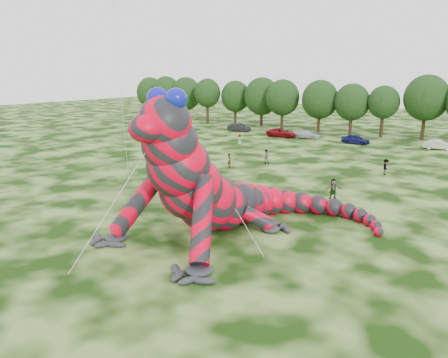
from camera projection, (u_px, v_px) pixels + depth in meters
ground at (126, 240)px, 29.52m from camera, size 240.00×240.00×0.00m
inflatable_gecko at (220, 159)px, 30.54m from camera, size 19.11×22.00×10.20m
tree_0 at (151, 97)px, 105.73m from camera, size 6.91×6.22×9.51m
tree_1 at (166, 98)px, 101.33m from camera, size 6.74×6.07×9.81m
tree_2 at (186, 99)px, 98.97m from camera, size 7.04×6.34×9.64m
tree_3 at (207, 101)px, 93.62m from camera, size 5.81×5.23×9.44m
tree_4 at (235, 102)px, 91.62m from camera, size 6.22×5.60×9.06m
tree_5 at (262, 102)px, 87.72m from camera, size 7.16×6.44×9.80m
tree_6 at (282, 105)px, 83.29m from camera, size 6.52×5.86×9.49m
tree_7 at (320, 106)px, 79.26m from camera, size 6.68×6.01×9.48m
tree_8 at (351, 109)px, 76.24m from camera, size 6.14×5.53×8.94m
tree_9 at (383, 112)px, 73.64m from camera, size 5.27×4.74×8.68m
tree_10 at (425, 107)px, 70.91m from camera, size 7.09×6.38×10.50m
car_0 at (186, 126)px, 84.30m from camera, size 4.40×2.08×1.45m
car_1 at (239, 128)px, 81.34m from camera, size 4.46×1.60×1.46m
car_2 at (282, 133)px, 74.69m from camera, size 5.45×2.80×1.47m
car_3 at (307, 134)px, 73.30m from camera, size 4.70×2.26×1.32m
car_4 at (356, 139)px, 67.56m from camera, size 4.39×2.02×1.46m
car_5 at (439, 145)px, 62.84m from camera, size 4.30×1.96×1.37m
spectator_4 at (240, 140)px, 66.70m from camera, size 0.94×0.78×1.64m
spectator_5 at (333, 189)px, 38.76m from camera, size 1.67×1.38×1.80m
spectator_0 at (230, 161)px, 50.91m from camera, size 0.62×0.74×1.73m
spectator_1 at (266, 157)px, 53.08m from camera, size 1.12×1.09×1.81m
spectator_2 at (386, 167)px, 47.57m from camera, size 1.10×1.30×1.75m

